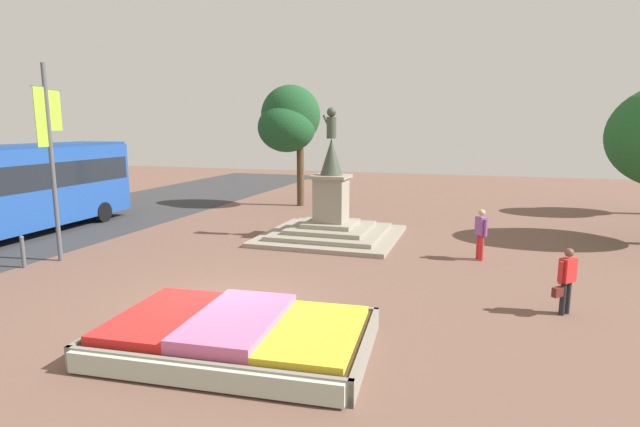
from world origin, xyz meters
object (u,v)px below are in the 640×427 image
pedestrian_with_handbag (566,278)px  banner_pole (51,155)px  flower_planter (234,335)px  statue_monument (331,218)px  city_bus (14,185)px  kerb_bollard_mid_b (23,251)px  pedestrian_near_planter (481,231)px

pedestrian_with_handbag → banner_pole: bearing=179.3°
flower_planter → banner_pole: 9.79m
statue_monument → city_bus: (-11.66, -3.54, 1.26)m
statue_monument → city_bus: bearing=-163.1°
pedestrian_with_handbag → kerb_bollard_mid_b: size_ratio=1.55×
statue_monument → pedestrian_near_planter: bearing=-16.7°
pedestrian_near_planter → banner_pole: bearing=-161.9°
banner_pole → pedestrian_near_planter: 13.72m
city_bus → kerb_bollard_mid_b: (3.92, -3.30, -1.50)m
banner_pole → pedestrian_near_planter: (12.83, 4.19, -2.43)m
banner_pole → pedestrian_with_handbag: bearing=-0.7°
statue_monument → banner_pole: (-7.34, -5.84, 2.62)m
kerb_bollard_mid_b → pedestrian_with_handbag: bearing=3.1°
pedestrian_near_planter → flower_planter: bearing=-118.5°
flower_planter → city_bus: 14.28m
city_bus → kerb_bollard_mid_b: size_ratio=10.68×
pedestrian_with_handbag → kerb_bollard_mid_b: 15.12m
city_bus → kerb_bollard_mid_b: city_bus is taller
banner_pole → kerb_bollard_mid_b: 3.05m
flower_planter → statue_monument: 10.01m
statue_monument → pedestrian_near_planter: (5.49, -1.65, 0.19)m
kerb_bollard_mid_b → flower_planter: bearing=-19.6°
statue_monument → banner_pole: bearing=-141.5°
flower_planter → city_bus: bearing=153.1°
kerb_bollard_mid_b → pedestrian_near_planter: bearing=21.4°
pedestrian_with_handbag → pedestrian_near_planter: (-1.86, 4.38, 0.09)m
banner_pole → pedestrian_near_planter: banner_pole is taller
flower_planter → pedestrian_with_handbag: size_ratio=3.44×
city_bus → statue_monument: bearing=16.9°
banner_pole → city_bus: banner_pole is taller
flower_planter → pedestrian_near_planter: pedestrian_near_planter is taller
flower_planter → statue_monument: size_ratio=1.05×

